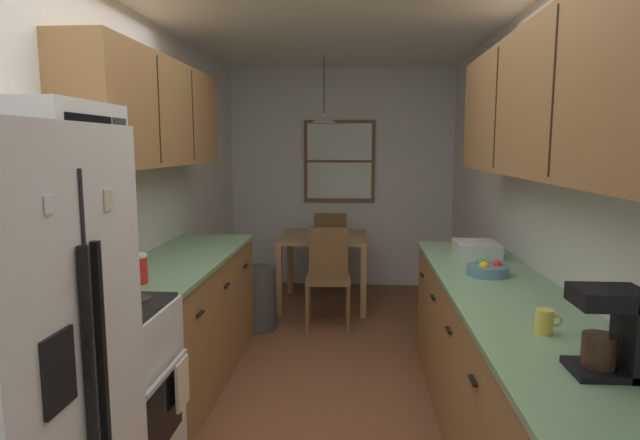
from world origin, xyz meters
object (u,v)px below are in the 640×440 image
at_px(dining_chair_near, 328,272).
at_px(trash_bin, 257,298).
at_px(fruit_bowl, 488,269).
at_px(dining_table, 324,246).
at_px(dining_chair_far, 330,246).
at_px(microwave_over_range, 56,141).
at_px(coffee_maker, 616,329).
at_px(table_serving_bowl, 328,233).
at_px(stove_range, 97,402).
at_px(storage_canister, 137,269).
at_px(mug_by_coffeemaker, 545,321).
at_px(dish_rack, 476,249).

xyz_separation_m(dining_chair_near, trash_bin, (-0.64, -0.17, -0.22)).
bearing_deg(fruit_bowl, dining_table, 115.76).
bearing_deg(fruit_bowl, dining_chair_far, 110.16).
height_order(dining_table, dining_chair_near, dining_chair_near).
bearing_deg(trash_bin, dining_chair_near, 14.62).
bearing_deg(dining_chair_far, microwave_over_range, -104.49).
xyz_separation_m(coffee_maker, table_serving_bowl, (-1.17, 3.69, -0.29)).
bearing_deg(trash_bin, stove_range, -97.07).
relative_size(stove_range, dining_chair_near, 1.22).
distance_m(stove_range, fruit_bowl, 2.20).
height_order(storage_canister, coffee_maker, coffee_maker).
xyz_separation_m(dining_table, dining_chair_far, (0.03, 0.65, -0.12)).
distance_m(microwave_over_range, dining_chair_near, 2.99).
relative_size(mug_by_coffeemaker, fruit_bowl, 0.45).
height_order(stove_range, dining_chair_near, stove_range).
bearing_deg(dining_chair_far, fruit_bowl, -69.84).
relative_size(dining_chair_far, dish_rack, 2.65).
relative_size(dining_chair_far, coffee_maker, 3.09).
bearing_deg(mug_by_coffeemaker, dining_chair_far, 105.37).
bearing_deg(stove_range, dining_chair_near, 69.88).
distance_m(dining_chair_near, table_serving_bowl, 0.70).
xyz_separation_m(trash_bin, coffee_maker, (1.76, -2.87, 0.77)).
height_order(microwave_over_range, dining_chair_near, microwave_over_range).
relative_size(trash_bin, table_serving_bowl, 3.28).
xyz_separation_m(microwave_over_range, fruit_bowl, (2.08, 0.86, -0.74)).
xyz_separation_m(dining_table, table_serving_bowl, (0.05, -0.00, 0.14)).
height_order(storage_canister, dish_rack, storage_canister).
bearing_deg(dish_rack, coffee_maker, -88.78).
distance_m(trash_bin, coffee_maker, 3.46).
bearing_deg(stove_range, dish_rack, 35.04).
bearing_deg(trash_bin, storage_canister, -99.23).
distance_m(dining_chair_far, mug_by_coffeemaker, 4.13).
xyz_separation_m(dining_table, fruit_bowl, (1.12, -2.32, 0.32)).
height_order(dining_chair_far, coffee_maker, coffee_maker).
xyz_separation_m(mug_by_coffeemaker, fruit_bowl, (0.00, 0.99, -0.01)).
distance_m(fruit_bowl, dish_rack, 0.55).
height_order(trash_bin, storage_canister, storage_canister).
relative_size(dining_chair_far, storage_canister, 5.48).
relative_size(coffee_maker, dish_rack, 0.86).
bearing_deg(dining_chair_far, table_serving_bowl, -88.71).
bearing_deg(table_serving_bowl, dining_chair_far, 91.29).
bearing_deg(table_serving_bowl, dish_rack, -57.51).
bearing_deg(fruit_bowl, dining_chair_near, 121.76).
bearing_deg(dish_rack, stove_range, -144.96).
xyz_separation_m(dining_chair_far, dish_rack, (1.14, -2.42, 0.45)).
relative_size(fruit_bowl, dish_rack, 0.71).
height_order(microwave_over_range, mug_by_coffeemaker, microwave_over_range).
xyz_separation_m(microwave_over_range, coffee_maker, (2.17, -0.50, -0.62)).
distance_m(dining_chair_near, coffee_maker, 3.29).
relative_size(coffee_maker, table_serving_bowl, 1.68).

